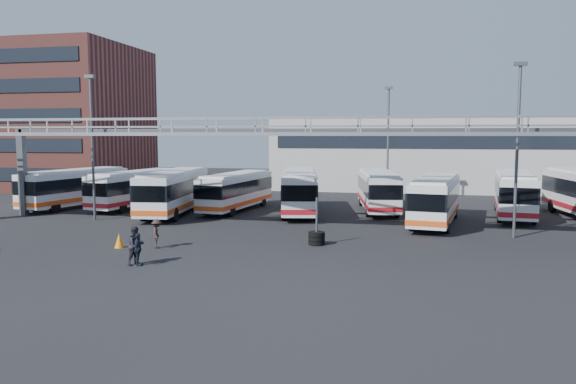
% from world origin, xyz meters
% --- Properties ---
extents(ground, '(140.00, 140.00, 0.00)m').
position_xyz_m(ground, '(0.00, 0.00, 0.00)').
color(ground, black).
rests_on(ground, ground).
extents(gantry, '(51.40, 5.15, 7.10)m').
position_xyz_m(gantry, '(0.00, 5.87, 5.51)').
color(gantry, '#919399').
rests_on(gantry, ground).
extents(apartment_building, '(18.00, 15.00, 16.00)m').
position_xyz_m(apartment_building, '(-34.00, 30.00, 8.00)').
color(apartment_building, brown).
rests_on(apartment_building, ground).
extents(warehouse, '(42.00, 14.00, 8.00)m').
position_xyz_m(warehouse, '(12.00, 38.00, 4.00)').
color(warehouse, '#9E9E99').
rests_on(warehouse, ground).
extents(light_pole_left, '(0.70, 0.35, 10.21)m').
position_xyz_m(light_pole_left, '(-16.00, 8.00, 5.73)').
color(light_pole_left, '#4C4F54').
rests_on(light_pole_left, ground).
extents(light_pole_mid, '(0.70, 0.35, 10.21)m').
position_xyz_m(light_pole_mid, '(12.00, 7.00, 5.73)').
color(light_pole_mid, '#4C4F54').
rests_on(light_pole_mid, ground).
extents(light_pole_back, '(0.70, 0.35, 10.21)m').
position_xyz_m(light_pole_back, '(4.00, 22.00, 5.73)').
color(light_pole_back, '#4C4F54').
rests_on(light_pole_back, ground).
extents(bus_0, '(4.40, 10.77, 3.19)m').
position_xyz_m(bus_0, '(-21.40, 14.04, 1.76)').
color(bus_0, silver).
rests_on(bus_0, ground).
extents(bus_1, '(3.84, 10.39, 3.08)m').
position_xyz_m(bus_1, '(-16.28, 14.76, 1.70)').
color(bus_1, silver).
rests_on(bus_1, ground).
extents(bus_2, '(3.72, 11.22, 3.35)m').
position_xyz_m(bus_2, '(-11.60, 11.82, 1.85)').
color(bus_2, silver).
rests_on(bus_2, ground).
extents(bus_3, '(3.45, 10.19, 3.03)m').
position_xyz_m(bus_3, '(-7.60, 14.86, 1.68)').
color(bus_3, silver).
rests_on(bus_3, ground).
extents(bus_4, '(4.62, 11.22, 3.32)m').
position_xyz_m(bus_4, '(-2.38, 14.39, 1.84)').
color(bus_4, silver).
rests_on(bus_4, ground).
extents(bus_5, '(4.06, 10.72, 3.18)m').
position_xyz_m(bus_5, '(3.47, 17.03, 1.76)').
color(bus_5, silver).
rests_on(bus_5, ground).
extents(bus_6, '(3.95, 10.78, 3.20)m').
position_xyz_m(bus_6, '(7.66, 11.24, 1.77)').
color(bus_6, silver).
rests_on(bus_6, ground).
extents(bus_7, '(3.73, 11.02, 3.28)m').
position_xyz_m(bus_7, '(13.52, 16.04, 1.82)').
color(bus_7, silver).
rests_on(bus_7, ground).
extents(pedestrian_b, '(0.99, 1.08, 1.80)m').
position_xyz_m(pedestrian_b, '(-6.50, -4.11, 0.90)').
color(pedestrian_b, black).
rests_on(pedestrian_b, ground).
extents(pedestrian_c, '(0.92, 1.16, 1.57)m').
position_xyz_m(pedestrian_c, '(-7.25, -0.34, 0.78)').
color(pedestrian_c, '#2D221E').
rests_on(pedestrian_c, ground).
extents(pedestrian_d, '(0.60, 0.96, 1.53)m').
position_xyz_m(pedestrian_d, '(-6.33, -4.29, 0.76)').
color(pedestrian_d, black).
rests_on(pedestrian_d, ground).
extents(cone_right, '(0.53, 0.53, 0.79)m').
position_xyz_m(cone_right, '(-9.29, -0.68, 0.40)').
color(cone_right, orange).
rests_on(cone_right, ground).
extents(tire_stack, '(0.92, 0.92, 2.63)m').
position_xyz_m(tire_stack, '(0.97, 2.37, 0.44)').
color(tire_stack, black).
rests_on(tire_stack, ground).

